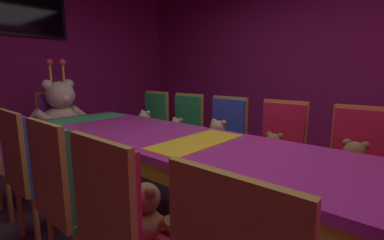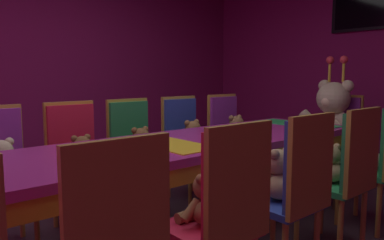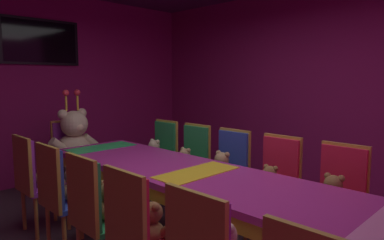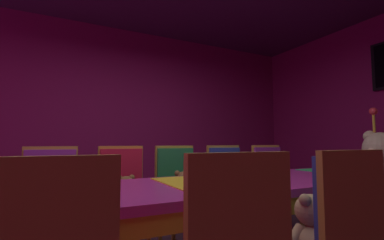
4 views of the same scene
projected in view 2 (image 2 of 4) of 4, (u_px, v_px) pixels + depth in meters
name	position (u px, v px, depth m)	size (l,w,h in m)	color
wall_back	(378.00, 58.00, 4.55)	(5.20, 0.12, 2.80)	#8C1959
wall_left	(30.00, 57.00, 4.42)	(0.12, 6.40, 2.80)	#8C1959
banquet_table	(165.00, 155.00, 2.55)	(0.90, 3.61, 0.75)	#B22D8C
teddy_left_1	(2.00, 166.00, 2.52)	(0.26, 0.34, 0.32)	beige
chair_left_2	(75.00, 151.00, 3.02)	(0.42, 0.41, 0.98)	red
teddy_left_2	(83.00, 156.00, 2.91)	(0.23, 0.30, 0.28)	brown
chair_left_3	(133.00, 143.00, 3.36)	(0.42, 0.41, 0.98)	#268C4C
teddy_left_3	(142.00, 147.00, 3.26)	(0.24, 0.31, 0.30)	brown
chair_left_4	(184.00, 136.00, 3.74)	(0.42, 0.41, 0.98)	#2D47B2
teddy_left_4	(193.00, 139.00, 3.63)	(0.26, 0.33, 0.31)	olive
chair_left_5	(227.00, 130.00, 4.13)	(0.42, 0.41, 0.98)	purple
teddy_left_5	(237.00, 132.00, 4.02)	(0.26, 0.33, 0.32)	#9E7247
teddy_right_1	(91.00, 232.00, 1.48)	(0.25, 0.32, 0.30)	olive
chair_right_2	(227.00, 205.00, 1.76)	(0.42, 0.41, 0.98)	red
teddy_right_2	(206.00, 202.00, 1.87)	(0.22, 0.28, 0.27)	olive
chair_right_3	(298.00, 182.00, 2.14)	(0.42, 0.41, 0.98)	#2D47B2
teddy_right_3	(277.00, 177.00, 2.25)	(0.26, 0.33, 0.31)	tan
chair_right_4	(350.00, 166.00, 2.50)	(0.42, 0.41, 0.98)	#268C4C
teddy_right_4	(330.00, 166.00, 2.61)	(0.22, 0.28, 0.27)	tan
teddy_right_5	(367.00, 153.00, 2.98)	(0.24, 0.32, 0.30)	beige
throne_chair	(340.00, 131.00, 4.09)	(0.41, 0.42, 0.98)	purple
king_teddy_bear	(332.00, 117.00, 3.96)	(0.73, 0.56, 0.93)	beige
wall_tv	(378.00, 1.00, 4.41)	(1.11, 0.06, 0.65)	black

